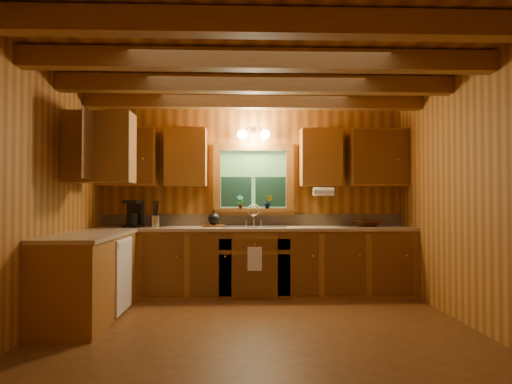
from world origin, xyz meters
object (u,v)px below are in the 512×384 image
(wicker_basket, at_px, (366,223))
(sink, at_px, (254,230))
(coffee_maker, at_px, (134,214))
(cutting_board, at_px, (214,226))

(wicker_basket, bearing_deg, sink, -178.28)
(coffee_maker, xyz_separation_m, cutting_board, (1.05, 0.02, -0.16))
(cutting_board, height_order, wicker_basket, wicker_basket)
(sink, bearing_deg, wicker_basket, 1.72)
(sink, height_order, wicker_basket, sink)
(coffee_maker, xyz_separation_m, wicker_basket, (3.11, 0.05, -0.13))
(sink, relative_size, coffee_maker, 2.30)
(sink, xyz_separation_m, cutting_board, (-0.53, 0.01, 0.06))
(cutting_board, bearing_deg, sink, -6.59)
(coffee_maker, bearing_deg, cutting_board, 14.02)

